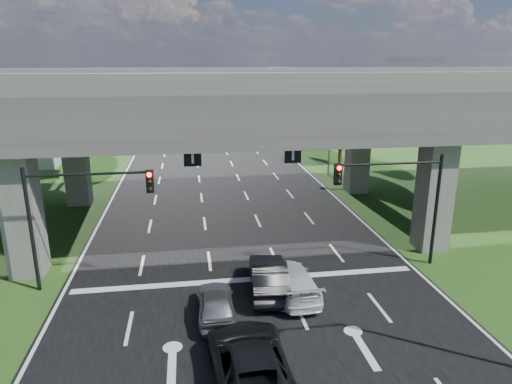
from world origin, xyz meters
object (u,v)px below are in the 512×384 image
object	(u,v)px
car_silver	(216,303)
car_dark	(269,276)
signal_left	(78,205)
streetlight_beyond	(289,99)
signal_right	(399,191)
streetlight_far	(327,113)
car_trailing	(251,364)
car_white	(291,280)

from	to	relation	value
car_silver	car_dark	distance (m)	3.21
signal_left	streetlight_beyond	size ratio (longest dim) A/B	0.60
signal_right	signal_left	world-z (taller)	same
signal_right	signal_left	distance (m)	15.65
streetlight_beyond	car_dark	distance (m)	39.28
signal_right	streetlight_far	size ratio (longest dim) A/B	0.60
signal_right	streetlight_far	xyz separation A→B (m)	(2.27, 20.06, 1.66)
signal_right	car_trailing	distance (m)	12.33
car_silver	car_white	distance (m)	3.90
streetlight_far	streetlight_beyond	bearing A→B (deg)	90.00
signal_right	streetlight_far	bearing A→B (deg)	83.53
signal_right	streetlight_far	distance (m)	20.25
car_dark	streetlight_beyond	bearing A→B (deg)	-98.45
signal_left	streetlight_far	size ratio (longest dim) A/B	0.60
streetlight_far	car_white	xyz separation A→B (m)	(-8.30, -22.21, -5.13)
car_trailing	car_silver	bearing A→B (deg)	-80.46
signal_right	signal_left	bearing A→B (deg)	180.00
car_white	car_silver	bearing A→B (deg)	19.36
car_dark	car_white	xyz separation A→B (m)	(1.01, -0.39, -0.08)
signal_right	streetlight_far	world-z (taller)	streetlight_far
signal_left	streetlight_beyond	xyz separation A→B (m)	(17.92, 36.06, 1.66)
car_silver	car_trailing	bearing A→B (deg)	101.88
car_silver	car_white	size ratio (longest dim) A/B	0.82
car_white	signal_right	bearing A→B (deg)	-163.44
car_silver	car_dark	size ratio (longest dim) A/B	0.83
streetlight_beyond	car_silver	world-z (taller)	streetlight_beyond
signal_right	car_dark	xyz separation A→B (m)	(-7.03, -1.77, -3.38)
signal_right	car_dark	world-z (taller)	signal_right
car_trailing	signal_right	bearing A→B (deg)	-139.30
signal_right	car_dark	distance (m)	8.00
signal_left	car_white	size ratio (longest dim) A/B	1.26
streetlight_far	car_white	world-z (taller)	streetlight_far
car_white	streetlight_beyond	bearing A→B (deg)	-105.39
streetlight_beyond	car_dark	xyz separation A→B (m)	(-9.31, -37.82, -5.04)
signal_right	car_trailing	world-z (taller)	signal_right
car_silver	car_dark	xyz separation A→B (m)	(2.59, 1.88, 0.11)
streetlight_far	car_trailing	distance (m)	30.57
streetlight_far	signal_left	bearing A→B (deg)	-131.78
streetlight_far	car_white	size ratio (longest dim) A/B	2.10
streetlight_far	car_silver	distance (m)	27.02
car_dark	car_white	distance (m)	1.08
streetlight_beyond	car_dark	bearing A→B (deg)	-103.82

